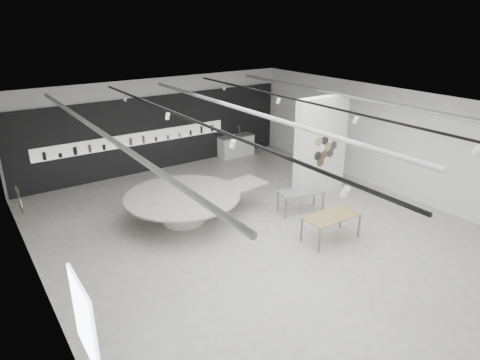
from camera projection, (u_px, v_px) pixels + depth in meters
room at (255, 168)px, 12.28m from camera, size 12.02×14.02×3.82m
back_wall_display at (157, 134)px, 17.80m from camera, size 11.80×0.27×3.10m
partition_column at (321, 148)px, 15.04m from camera, size 2.20×0.38×3.60m
display_island at (185, 204)px, 13.50m from camera, size 4.94×4.04×0.93m
sample_table_wood at (331, 217)px, 12.34m from camera, size 1.68×0.87×0.78m
sample_table_stone at (301, 193)px, 14.10m from camera, size 1.57×1.09×0.73m
kitchen_counter at (236, 146)px, 19.84m from camera, size 1.70×0.67×1.34m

